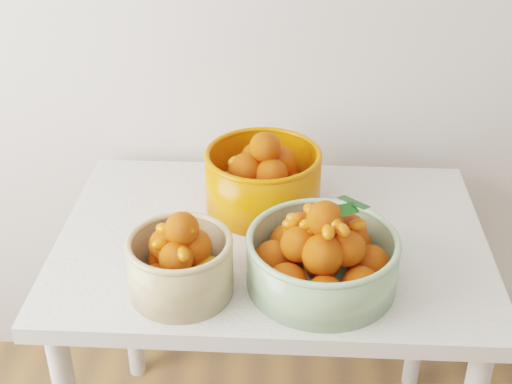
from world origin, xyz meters
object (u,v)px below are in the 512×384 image
(bowl_green, at_px, (322,256))
(table, at_px, (271,268))
(bowl_orange, at_px, (263,178))
(bowl_cream, at_px, (181,263))

(bowl_green, bearing_deg, table, 122.70)
(table, bearing_deg, bowl_green, -57.30)
(bowl_orange, bearing_deg, bowl_cream, -114.05)
(bowl_cream, relative_size, bowl_green, 0.56)
(table, height_order, bowl_orange, bowl_orange)
(table, xyz_separation_m, bowl_green, (0.11, -0.17, 0.17))
(bowl_green, relative_size, bowl_orange, 1.12)
(bowl_cream, xyz_separation_m, bowl_orange, (0.15, 0.34, 0.01))
(bowl_green, bearing_deg, bowl_orange, 114.46)
(bowl_cream, height_order, bowl_green, bowl_green)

